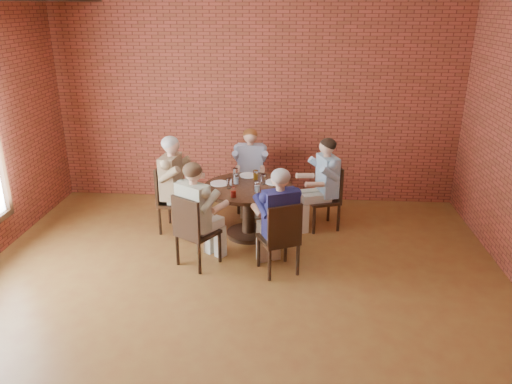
# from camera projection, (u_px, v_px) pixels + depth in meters

# --- Properties ---
(floor) EXTENTS (7.00, 7.00, 0.00)m
(floor) POSITION_uv_depth(u_px,v_px,m) (231.00, 317.00, 5.29)
(floor) COLOR brown
(floor) RESTS_ON ground
(wall_back) EXTENTS (7.00, 0.00, 7.00)m
(wall_back) POSITION_uv_depth(u_px,v_px,m) (256.00, 98.00, 7.95)
(wall_back) COLOR #973B2B
(wall_back) RESTS_ON ground
(dining_table) EXTENTS (1.24, 1.24, 0.75)m
(dining_table) POSITION_uv_depth(u_px,v_px,m) (248.00, 201.00, 6.97)
(dining_table) COLOR black
(dining_table) RESTS_ON floor
(chair_a) EXTENTS (0.55, 0.55, 0.95)m
(chair_a) POSITION_uv_depth(u_px,v_px,m) (328.00, 194.00, 7.26)
(chair_a) COLOR black
(chair_a) RESTS_ON floor
(diner_a) EXTENTS (0.80, 0.72, 1.35)m
(diner_a) POSITION_uv_depth(u_px,v_px,m) (323.00, 184.00, 7.18)
(diner_a) COLOR teal
(diner_a) RESTS_ON floor
(chair_b) EXTENTS (0.44, 0.44, 0.93)m
(chair_b) POSITION_uv_depth(u_px,v_px,m) (250.00, 178.00, 7.95)
(chair_b) COLOR black
(chair_b) RESTS_ON floor
(diner_b) EXTENTS (0.55, 0.67, 1.32)m
(diner_b) POSITION_uv_depth(u_px,v_px,m) (250.00, 171.00, 7.82)
(diner_b) COLOR #929EBA
(diner_b) RESTS_ON floor
(chair_c) EXTENTS (0.51, 0.51, 0.98)m
(chair_c) POSITION_uv_depth(u_px,v_px,m) (170.00, 196.00, 7.16)
(chair_c) COLOR black
(chair_c) RESTS_ON floor
(diner_c) EXTENTS (0.76, 0.64, 1.40)m
(diner_c) POSITION_uv_depth(u_px,v_px,m) (176.00, 185.00, 7.09)
(diner_c) COLOR brown
(diner_c) RESTS_ON floor
(chair_d) EXTENTS (0.60, 0.60, 0.95)m
(chair_d) POSITION_uv_depth(u_px,v_px,m) (193.00, 229.00, 6.14)
(chair_d) COLOR black
(chair_d) RESTS_ON floor
(diner_d) EXTENTS (0.81, 0.85, 1.35)m
(diner_d) POSITION_uv_depth(u_px,v_px,m) (197.00, 215.00, 6.15)
(diner_d) COLOR #C7AE9C
(diner_d) RESTS_ON floor
(chair_e) EXTENTS (0.57, 0.57, 0.94)m
(chair_e) POSITION_uv_depth(u_px,v_px,m) (281.00, 236.00, 5.96)
(chair_e) COLOR black
(chair_e) RESTS_ON floor
(diner_e) EXTENTS (0.76, 0.82, 1.34)m
(diner_e) POSITION_uv_depth(u_px,v_px,m) (278.00, 221.00, 5.98)
(diner_e) COLOR #1A1A49
(diner_e) RESTS_ON floor
(plate_a) EXTENTS (0.26, 0.26, 0.01)m
(plate_a) POSITION_uv_depth(u_px,v_px,m) (274.00, 182.00, 7.03)
(plate_a) COLOR white
(plate_a) RESTS_ON dining_table
(plate_b) EXTENTS (0.26, 0.26, 0.01)m
(plate_b) POSITION_uv_depth(u_px,v_px,m) (248.00, 175.00, 7.31)
(plate_b) COLOR white
(plate_b) RESTS_ON dining_table
(plate_c) EXTENTS (0.26, 0.26, 0.01)m
(plate_c) POSITION_uv_depth(u_px,v_px,m) (220.00, 183.00, 6.98)
(plate_c) COLOR white
(plate_c) RESTS_ON dining_table
(plate_d) EXTENTS (0.26, 0.26, 0.01)m
(plate_d) POSITION_uv_depth(u_px,v_px,m) (272.00, 195.00, 6.57)
(plate_d) COLOR white
(plate_d) RESTS_ON dining_table
(glass_a) EXTENTS (0.07, 0.07, 0.14)m
(glass_a) POSITION_uv_depth(u_px,v_px,m) (263.00, 179.00, 6.95)
(glass_a) COLOR white
(glass_a) RESTS_ON dining_table
(glass_b) EXTENTS (0.07, 0.07, 0.14)m
(glass_b) POSITION_uv_depth(u_px,v_px,m) (256.00, 175.00, 7.12)
(glass_b) COLOR white
(glass_b) RESTS_ON dining_table
(glass_c) EXTENTS (0.07, 0.07, 0.14)m
(glass_c) POSITION_uv_depth(u_px,v_px,m) (235.00, 173.00, 7.21)
(glass_c) COLOR white
(glass_c) RESTS_ON dining_table
(glass_d) EXTENTS (0.07, 0.07, 0.14)m
(glass_d) POSITION_uv_depth(u_px,v_px,m) (236.00, 179.00, 6.96)
(glass_d) COLOR white
(glass_d) RESTS_ON dining_table
(glass_e) EXTENTS (0.07, 0.07, 0.14)m
(glass_e) POSITION_uv_depth(u_px,v_px,m) (229.00, 183.00, 6.80)
(glass_e) COLOR white
(glass_e) RESTS_ON dining_table
(glass_f) EXTENTS (0.07, 0.07, 0.14)m
(glass_f) POSITION_uv_depth(u_px,v_px,m) (233.00, 192.00, 6.48)
(glass_f) COLOR white
(glass_f) RESTS_ON dining_table
(glass_g) EXTENTS (0.07, 0.07, 0.14)m
(glass_g) POSITION_uv_depth(u_px,v_px,m) (257.00, 187.00, 6.66)
(glass_g) COLOR white
(glass_g) RESTS_ON dining_table
(smartphone) EXTENTS (0.12, 0.17, 0.01)m
(smartphone) POSITION_uv_depth(u_px,v_px,m) (280.00, 193.00, 6.64)
(smartphone) COLOR black
(smartphone) RESTS_ON dining_table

